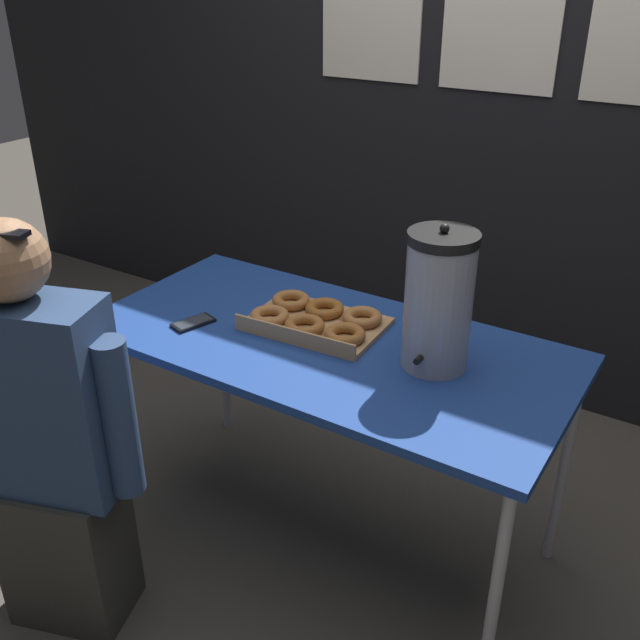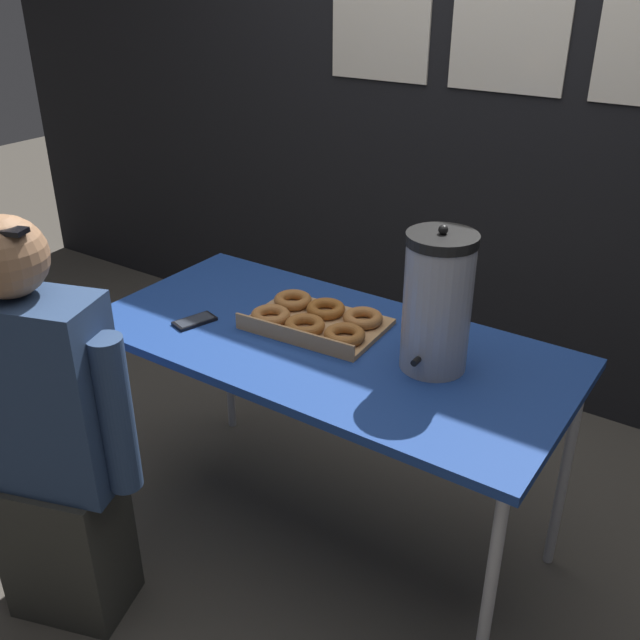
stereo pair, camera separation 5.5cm
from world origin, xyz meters
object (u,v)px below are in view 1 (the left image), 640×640
cell_phone (193,323)px  person_seated (47,449)px  donut_box (315,320)px  coffee_urn (438,301)px

cell_phone → person_seated: 0.57m
cell_phone → person_seated: person_seated is taller
donut_box → coffee_urn: bearing=-5.5°
coffee_urn → person_seated: person_seated is taller
cell_phone → person_seated: bearing=-80.2°
coffee_urn → person_seated: size_ratio=0.33×
coffee_urn → person_seated: 1.13m
person_seated → coffee_urn: bearing=-157.0°
cell_phone → coffee_urn: bearing=30.7°
donut_box → person_seated: size_ratio=0.34×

